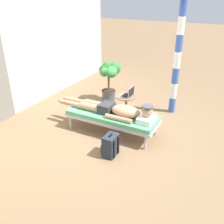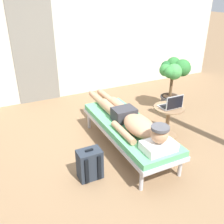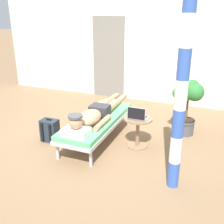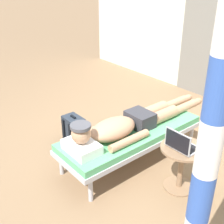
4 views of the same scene
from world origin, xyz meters
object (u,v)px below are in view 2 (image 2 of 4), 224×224
object	(u,v)px
laptop	(172,105)
backpack	(90,164)
lounge_chair	(128,128)
person_reclining	(131,120)
side_table	(168,116)
potted_plant	(173,77)

from	to	relation	value
laptop	backpack	world-z (taller)	laptop
lounge_chair	person_reclining	distance (m)	0.19
side_table	backpack	xyz separation A→B (m)	(-1.50, -0.39, -0.16)
lounge_chair	backpack	bearing A→B (deg)	-154.67
side_table	laptop	xyz separation A→B (m)	(-0.00, -0.05, 0.23)
person_reclining	side_table	xyz separation A→B (m)	(0.74, 0.10, -0.16)
lounge_chair	potted_plant	xyz separation A→B (m)	(1.43, 0.82, 0.34)
lounge_chair	backpack	xyz separation A→B (m)	(-0.75, -0.36, -0.15)
side_table	laptop	bearing A→B (deg)	-90.00
backpack	potted_plant	bearing A→B (deg)	28.33
lounge_chair	potted_plant	distance (m)	1.68
backpack	person_reclining	bearing A→B (deg)	21.05
potted_plant	person_reclining	bearing A→B (deg)	-148.20
lounge_chair	potted_plant	bearing A→B (deg)	29.84
person_reclining	backpack	bearing A→B (deg)	-158.95
lounge_chair	potted_plant	size ratio (longest dim) A/B	1.83
lounge_chair	person_reclining	bearing A→B (deg)	-90.00
side_table	backpack	distance (m)	1.55
lounge_chair	person_reclining	size ratio (longest dim) A/B	0.87
backpack	laptop	bearing A→B (deg)	12.67
backpack	side_table	bearing A→B (deg)	14.53
laptop	potted_plant	bearing A→B (deg)	50.80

